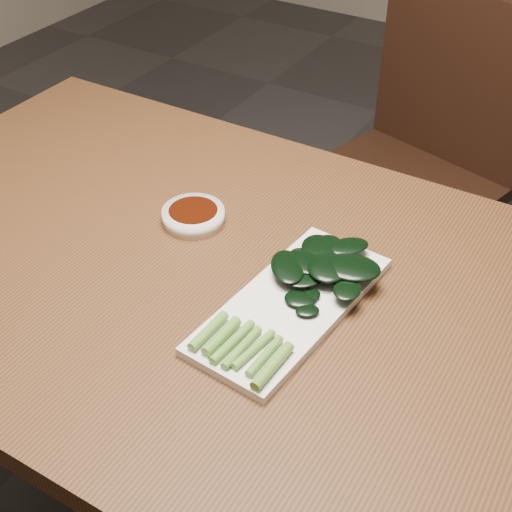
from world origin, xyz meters
name	(u,v)px	position (x,y,z in m)	size (l,w,h in m)	color
table	(240,313)	(0.00, 0.00, 0.68)	(1.40, 0.80, 0.75)	#4B2C15
chair_far	(415,160)	(-0.03, 0.89, 0.49)	(0.54, 0.54, 0.89)	black
sauce_bowl	(193,216)	(-0.14, 0.08, 0.76)	(0.10, 0.10, 0.02)	white
serving_plate	(291,305)	(0.10, -0.02, 0.76)	(0.17, 0.34, 0.01)	white
gai_lan	(312,276)	(0.10, 0.03, 0.78)	(0.17, 0.34, 0.03)	#5F9834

